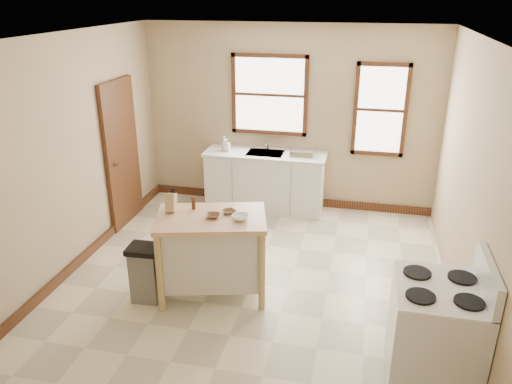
# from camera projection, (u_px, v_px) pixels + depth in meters

# --- Properties ---
(floor) EXTENTS (5.00, 5.00, 0.00)m
(floor) POSITION_uv_depth(u_px,v_px,m) (252.00, 284.00, 5.90)
(floor) COLOR #B4AA8F
(floor) RESTS_ON ground
(ceiling) EXTENTS (5.00, 5.00, 0.00)m
(ceiling) POSITION_uv_depth(u_px,v_px,m) (251.00, 37.00, 4.84)
(ceiling) COLOR white
(ceiling) RESTS_ON ground
(wall_back) EXTENTS (4.50, 0.04, 2.80)m
(wall_back) POSITION_uv_depth(u_px,v_px,m) (289.00, 118.00, 7.63)
(wall_back) COLOR tan
(wall_back) RESTS_ON ground
(wall_left) EXTENTS (0.04, 5.00, 2.80)m
(wall_left) POSITION_uv_depth(u_px,v_px,m) (64.00, 158.00, 5.83)
(wall_left) COLOR tan
(wall_left) RESTS_ON ground
(wall_right) EXTENTS (0.04, 5.00, 2.80)m
(wall_right) POSITION_uv_depth(u_px,v_px,m) (473.00, 190.00, 4.91)
(wall_right) COLOR tan
(wall_right) RESTS_ON ground
(window_main) EXTENTS (1.17, 0.06, 1.22)m
(window_main) POSITION_uv_depth(u_px,v_px,m) (269.00, 95.00, 7.54)
(window_main) COLOR black
(window_main) RESTS_ON wall_back
(window_side) EXTENTS (0.77, 0.06, 1.37)m
(window_side) POSITION_uv_depth(u_px,v_px,m) (380.00, 110.00, 7.26)
(window_side) COLOR black
(window_side) RESTS_ON wall_back
(door_left) EXTENTS (0.06, 0.90, 2.10)m
(door_left) POSITION_uv_depth(u_px,v_px,m) (122.00, 154.00, 7.13)
(door_left) COLOR black
(door_left) RESTS_ON ground
(baseboard_back) EXTENTS (4.50, 0.04, 0.12)m
(baseboard_back) POSITION_uv_depth(u_px,v_px,m) (286.00, 200.00, 8.11)
(baseboard_back) COLOR black
(baseboard_back) RESTS_ON ground
(baseboard_left) EXTENTS (0.04, 5.00, 0.12)m
(baseboard_left) POSITION_uv_depth(u_px,v_px,m) (82.00, 259.00, 6.33)
(baseboard_left) COLOR black
(baseboard_left) RESTS_ON ground
(sink_counter) EXTENTS (1.86, 0.62, 0.92)m
(sink_counter) POSITION_uv_depth(u_px,v_px,m) (265.00, 181.00, 7.77)
(sink_counter) COLOR silver
(sink_counter) RESTS_ON ground
(faucet) EXTENTS (0.03, 0.03, 0.22)m
(faucet) POSITION_uv_depth(u_px,v_px,m) (268.00, 143.00, 7.72)
(faucet) COLOR silver
(faucet) RESTS_ON sink_counter
(soap_bottle_a) EXTENTS (0.10, 0.10, 0.22)m
(soap_bottle_a) POSITION_uv_depth(u_px,v_px,m) (224.00, 143.00, 7.68)
(soap_bottle_a) COLOR #B2B2B2
(soap_bottle_a) RESTS_ON sink_counter
(soap_bottle_b) EXTENTS (0.09, 0.09, 0.19)m
(soap_bottle_b) POSITION_uv_depth(u_px,v_px,m) (227.00, 145.00, 7.65)
(soap_bottle_b) COLOR #B2B2B2
(soap_bottle_b) RESTS_ON sink_counter
(dish_rack) EXTENTS (0.42, 0.36, 0.09)m
(dish_rack) POSITION_uv_depth(u_px,v_px,m) (302.00, 153.00, 7.42)
(dish_rack) COLOR silver
(dish_rack) RESTS_ON sink_counter
(kitchen_island) EXTENTS (1.33, 1.02, 0.96)m
(kitchen_island) POSITION_uv_depth(u_px,v_px,m) (212.00, 256.00, 5.55)
(kitchen_island) COLOR tan
(kitchen_island) RESTS_ON ground
(knife_block) EXTENTS (0.10, 0.10, 0.20)m
(knife_block) POSITION_uv_depth(u_px,v_px,m) (171.00, 203.00, 5.45)
(knife_block) COLOR tan
(knife_block) RESTS_ON kitchen_island
(pepper_grinder) EXTENTS (0.04, 0.04, 0.15)m
(pepper_grinder) POSITION_uv_depth(u_px,v_px,m) (193.00, 203.00, 5.52)
(pepper_grinder) COLOR #462612
(pepper_grinder) RESTS_ON kitchen_island
(bowl_a) EXTENTS (0.19, 0.19, 0.04)m
(bowl_a) POSITION_uv_depth(u_px,v_px,m) (213.00, 216.00, 5.33)
(bowl_a) COLOR brown
(bowl_a) RESTS_ON kitchen_island
(bowl_b) EXTENTS (0.20, 0.20, 0.04)m
(bowl_b) POSITION_uv_depth(u_px,v_px,m) (229.00, 212.00, 5.44)
(bowl_b) COLOR brown
(bowl_b) RESTS_ON kitchen_island
(bowl_c) EXTENTS (0.21, 0.21, 0.06)m
(bowl_c) POSITION_uv_depth(u_px,v_px,m) (240.00, 217.00, 5.28)
(bowl_c) COLOR white
(bowl_c) RESTS_ON kitchen_island
(trash_bin) EXTENTS (0.35, 0.30, 0.66)m
(trash_bin) POSITION_uv_depth(u_px,v_px,m) (146.00, 273.00, 5.49)
(trash_bin) COLOR slate
(trash_bin) RESTS_ON ground
(gas_stove) EXTENTS (0.78, 0.80, 1.25)m
(gas_stove) POSITION_uv_depth(u_px,v_px,m) (436.00, 323.00, 4.19)
(gas_stove) COLOR silver
(gas_stove) RESTS_ON ground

